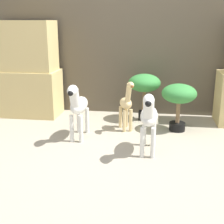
{
  "coord_description": "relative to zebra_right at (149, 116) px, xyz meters",
  "views": [
    {
      "loc": [
        0.25,
        -2.55,
        1.19
      ],
      "look_at": [
        -0.17,
        0.35,
        0.33
      ],
      "focal_mm": 50.0,
      "sensor_mm": 36.0,
      "label": 1
    }
  ],
  "objects": [
    {
      "name": "wall_back",
      "position": [
        -0.2,
        1.36,
        0.74
      ],
      "size": [
        6.4,
        0.08,
        2.2
      ],
      "color": "brown",
      "rests_on": "ground_plane"
    },
    {
      "name": "zebra_left",
      "position": [
        -0.73,
        0.28,
        0.0
      ],
      "size": [
        0.16,
        0.53,
        0.61
      ],
      "color": "silver",
      "rests_on": "ground_plane"
    },
    {
      "name": "ground_plane",
      "position": [
        -0.2,
        -0.16,
        -0.36
      ],
      "size": [
        14.0,
        14.0,
        0.0
      ],
      "primitive_type": "plane",
      "color": "#9E937F"
    },
    {
      "name": "potted_palm_front",
      "position": [
        -0.08,
        1.02,
        0.08
      ],
      "size": [
        0.39,
        0.39,
        0.57
      ],
      "color": "black",
      "rests_on": "ground_plane"
    },
    {
      "name": "rock_pillar_left",
      "position": [
        -1.58,
        1.04,
        0.21
      ],
      "size": [
        0.8,
        0.44,
        1.2
      ],
      "color": "#D1B775",
      "rests_on": "ground_plane"
    },
    {
      "name": "potted_palm_back",
      "position": [
        0.31,
        0.68,
        0.03
      ],
      "size": [
        0.38,
        0.38,
        0.53
      ],
      "color": "black",
      "rests_on": "ground_plane"
    },
    {
      "name": "giraffe_figurine",
      "position": [
        -0.26,
        0.61,
        -0.06
      ],
      "size": [
        0.22,
        0.34,
        0.58
      ],
      "color": "#E0C184",
      "rests_on": "ground_plane"
    },
    {
      "name": "zebra_right",
      "position": [
        0.0,
        0.0,
        0.0
      ],
      "size": [
        0.16,
        0.53,
        0.61
      ],
      "color": "silver",
      "rests_on": "ground_plane"
    }
  ]
}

